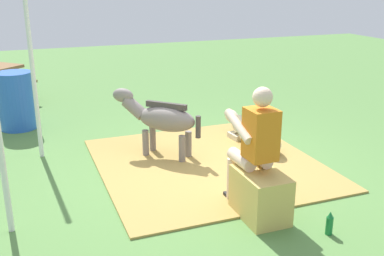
{
  "coord_description": "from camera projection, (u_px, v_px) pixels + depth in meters",
  "views": [
    {
      "loc": [
        -4.99,
        2.09,
        2.37
      ],
      "look_at": [
        0.2,
        0.11,
        0.55
      ],
      "focal_mm": 42.8,
      "sensor_mm": 36.0,
      "label": 1
    }
  ],
  "objects": [
    {
      "name": "soda_bottle",
      "position": [
        330.0,
        223.0,
        4.42
      ],
      "size": [
        0.07,
        0.07,
        0.24
      ],
      "color": "#197233",
      "rests_on": "ground"
    },
    {
      "name": "hay_patch",
      "position": [
        208.0,
        163.0,
        6.12
      ],
      "size": [
        2.93,
        2.83,
        0.02
      ],
      "primitive_type": "cube",
      "color": "#AD8C47",
      "rests_on": "ground"
    },
    {
      "name": "ground_plane",
      "position": [
        205.0,
        172.0,
        5.87
      ],
      "size": [
        24.0,
        24.0,
        0.0
      ],
      "primitive_type": "plane",
      "color": "#568442"
    },
    {
      "name": "water_barrel",
      "position": [
        16.0,
        101.0,
        7.45
      ],
      "size": [
        0.58,
        0.58,
        0.94
      ],
      "primitive_type": "cylinder",
      "color": "blue",
      "rests_on": "ground"
    },
    {
      "name": "hay_bale",
      "position": [
        260.0,
        195.0,
        4.71
      ],
      "size": [
        0.64,
        0.42,
        0.5
      ],
      "primitive_type": "cube",
      "color": "tan",
      "rests_on": "ground"
    },
    {
      "name": "pony_lying",
      "position": [
        255.0,
        136.0,
        6.64
      ],
      "size": [
        1.35,
        0.5,
        0.42
      ],
      "color": "beige",
      "rests_on": "ground"
    },
    {
      "name": "person_seated",
      "position": [
        254.0,
        143.0,
        4.69
      ],
      "size": [
        0.67,
        0.42,
        1.38
      ],
      "color": "beige",
      "rests_on": "ground"
    },
    {
      "name": "pony_standing",
      "position": [
        161.0,
        118.0,
        6.24
      ],
      "size": [
        1.07,
        1.06,
        0.91
      ],
      "color": "slate",
      "rests_on": "ground"
    },
    {
      "name": "tent_pole_right",
      "position": [
        33.0,
        72.0,
        6.03
      ],
      "size": [
        0.06,
        0.06,
        2.38
      ],
      "primitive_type": "cylinder",
      "color": "silver",
      "rests_on": "ground"
    }
  ]
}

